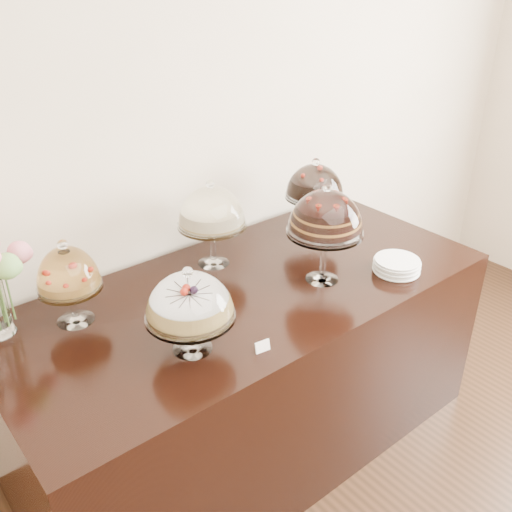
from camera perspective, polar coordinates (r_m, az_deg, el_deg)
wall_back at (r=2.78m, az=-5.02°, el=13.40°), size 5.00×0.04×3.00m
display_counter at (r=2.77m, az=-0.66°, el=-11.16°), size 2.20×1.00×0.90m
cake_stand_sugar_sponge at (r=2.04m, az=-6.67°, el=-4.44°), size 0.33×0.33×0.35m
cake_stand_choco_layer at (r=2.45m, az=7.00°, el=4.02°), size 0.34×0.34×0.46m
cake_stand_cheesecake at (r=2.59m, az=-4.47°, el=4.57°), size 0.32×0.32×0.42m
cake_stand_dark_choco at (r=2.90m, az=5.90°, el=7.14°), size 0.30×0.30×0.41m
cake_stand_fruit_tart at (r=2.30m, az=-18.33°, el=-1.60°), size 0.25×0.25×0.36m
plate_stack at (r=2.70m, az=13.90°, el=-0.92°), size 0.21×0.21×0.06m
price_card_left at (r=2.13m, az=0.65°, el=-9.02°), size 0.06×0.02×0.04m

